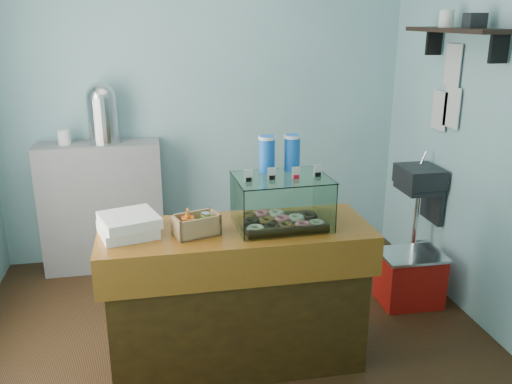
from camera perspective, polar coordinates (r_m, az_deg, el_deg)
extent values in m
plane|color=black|center=(3.83, -2.57, -15.05)|extent=(3.50, 3.50, 0.00)
cube|color=#80AFBB|center=(4.75, -5.55, 9.59)|extent=(3.50, 0.04, 2.80)
cube|color=#80AFBB|center=(1.87, 3.72, -3.56)|extent=(3.50, 0.04, 2.80)
cube|color=#80AFBB|center=(3.93, 23.42, 6.44)|extent=(0.04, 3.00, 2.80)
cube|color=black|center=(4.41, 16.87, 1.58)|extent=(0.30, 0.35, 0.15)
cube|color=black|center=(4.53, 18.10, -0.77)|extent=(0.04, 0.30, 0.35)
cylinder|color=silver|center=(4.50, 17.22, 3.44)|extent=(0.02, 0.02, 0.12)
cylinder|color=silver|center=(4.52, 16.47, -2.68)|extent=(0.04, 0.04, 0.45)
cube|color=black|center=(4.04, 20.32, 15.69)|extent=(0.25, 1.00, 0.03)
cube|color=black|center=(3.75, 24.20, 13.62)|extent=(0.12, 0.03, 0.18)
cube|color=black|center=(4.43, 18.23, 14.70)|extent=(0.12, 0.03, 0.18)
cube|color=silver|center=(4.28, 19.92, 8.37)|extent=(0.01, 0.21, 0.30)
cube|color=silver|center=(4.43, 18.74, 8.13)|extent=(0.01, 0.21, 0.30)
cube|color=silver|center=(4.29, 20.01, 12.43)|extent=(0.01, 0.21, 0.30)
cube|color=#3F280C|center=(3.40, -2.03, -11.37)|extent=(1.50, 0.56, 0.84)
cube|color=#53250B|center=(3.20, -2.12, -4.33)|extent=(1.60, 0.60, 0.06)
cube|color=#53250B|center=(3.00, -1.24, -8.45)|extent=(1.60, 0.04, 0.18)
cube|color=gray|center=(4.78, -15.83, -1.50)|extent=(1.00, 0.32, 1.10)
cube|color=#372110|center=(3.24, 2.68, -3.33)|extent=(0.50, 0.36, 0.02)
torus|color=beige|center=(3.08, 0.01, -3.89)|extent=(0.10, 0.10, 0.03)
torus|color=black|center=(3.11, 1.64, -3.74)|extent=(0.10, 0.10, 0.03)
torus|color=brown|center=(3.13, 3.25, -3.59)|extent=(0.10, 0.10, 0.03)
torus|color=#DB6781|center=(3.15, 4.83, -3.45)|extent=(0.10, 0.10, 0.03)
torus|color=beige|center=(3.18, 6.39, -3.30)|extent=(0.10, 0.10, 0.03)
torus|color=black|center=(3.19, -0.46, -3.16)|extent=(0.10, 0.10, 0.03)
torus|color=brown|center=(3.21, 1.12, -3.02)|extent=(0.10, 0.10, 0.03)
torus|color=#DB6781|center=(3.23, 2.68, -2.89)|extent=(0.10, 0.10, 0.03)
torus|color=beige|center=(3.25, 4.22, -2.75)|extent=(0.10, 0.10, 0.03)
torus|color=black|center=(3.28, 5.73, -2.61)|extent=(0.10, 0.10, 0.03)
torus|color=brown|center=(3.29, -0.90, -2.48)|extent=(0.10, 0.10, 0.03)
torus|color=#DB6781|center=(3.31, 0.64, -2.35)|extent=(0.10, 0.10, 0.03)
torus|color=beige|center=(3.33, 2.15, -2.22)|extent=(0.10, 0.10, 0.03)
cube|color=white|center=(3.02, 3.74, -2.23)|extent=(0.54, 0.03, 0.29)
cube|color=white|center=(3.37, 1.80, 0.00)|extent=(0.54, 0.03, 0.29)
cube|color=white|center=(3.13, -2.01, -1.42)|extent=(0.02, 0.39, 0.29)
cube|color=white|center=(3.27, 7.23, -0.69)|extent=(0.02, 0.39, 0.29)
cube|color=white|center=(3.15, 2.75, 1.52)|extent=(0.56, 0.42, 0.01)
cube|color=silver|center=(3.04, -0.75, 1.69)|extent=(0.05, 0.01, 0.07)
cube|color=black|center=(3.05, -0.75, 1.28)|extent=(0.03, 0.02, 0.02)
cube|color=silver|center=(3.07, 1.78, 1.86)|extent=(0.05, 0.01, 0.07)
cube|color=black|center=(3.08, 1.77, 1.45)|extent=(0.03, 0.02, 0.02)
cube|color=silver|center=(3.11, 4.25, 2.02)|extent=(0.05, 0.01, 0.07)
cube|color=red|center=(3.12, 4.24, 1.61)|extent=(0.03, 0.02, 0.02)
cube|color=silver|center=(3.15, 6.66, 2.17)|extent=(0.05, 0.01, 0.07)
cube|color=black|center=(3.16, 6.64, 1.77)|extent=(0.03, 0.02, 0.02)
cylinder|color=blue|center=(3.22, 1.16, 4.00)|extent=(0.09, 0.09, 0.22)
cylinder|color=white|center=(3.20, 1.17, 5.74)|extent=(0.10, 0.10, 0.02)
cylinder|color=blue|center=(3.26, 3.82, 4.14)|extent=(0.09, 0.09, 0.22)
cylinder|color=white|center=(3.24, 3.86, 5.86)|extent=(0.10, 0.10, 0.02)
cube|color=tan|center=(3.11, -6.27, -4.40)|extent=(0.28, 0.22, 0.01)
cube|color=tan|center=(3.04, -5.81, -3.89)|extent=(0.24, 0.09, 0.12)
cube|color=tan|center=(3.15, -6.77, -3.07)|extent=(0.24, 0.09, 0.12)
cube|color=tan|center=(3.06, -8.35, -3.84)|extent=(0.06, 0.15, 0.12)
cube|color=tan|center=(3.14, -4.30, -3.11)|extent=(0.06, 0.15, 0.12)
imported|color=orange|center=(3.07, -7.18, -3.13)|extent=(0.09, 0.09, 0.15)
cylinder|color=#408A25|center=(3.11, -5.28, -3.25)|extent=(0.06, 0.06, 0.10)
cylinder|color=silver|center=(3.10, -5.31, -2.30)|extent=(0.05, 0.05, 0.01)
cube|color=white|center=(3.18, -13.35, -3.88)|extent=(0.37, 0.37, 0.06)
cube|color=white|center=(3.15, -13.21, -2.90)|extent=(0.38, 0.38, 0.06)
cylinder|color=silver|center=(4.63, -15.62, 5.06)|extent=(0.27, 0.27, 0.01)
cylinder|color=silver|center=(4.59, -15.82, 7.33)|extent=(0.24, 0.24, 0.36)
sphere|color=silver|center=(4.56, -16.01, 9.56)|extent=(0.24, 0.24, 0.24)
cube|color=#B8140E|center=(4.31, 15.87, -8.83)|extent=(0.45, 0.34, 0.39)
cube|color=silver|center=(4.22, 16.11, -6.36)|extent=(0.47, 0.36, 0.02)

